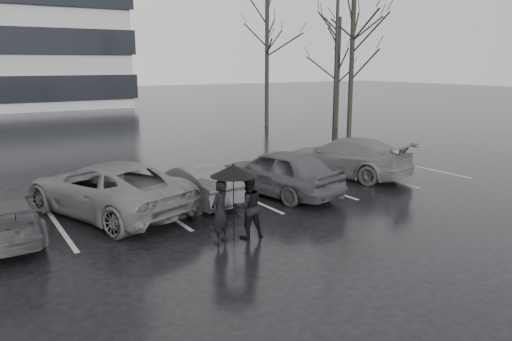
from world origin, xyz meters
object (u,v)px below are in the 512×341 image
at_px(tree_ne, 338,73).
at_px(car_main, 279,172).
at_px(pedestrian_right, 248,207).
at_px(car_west_b, 107,188).
at_px(tree_north, 267,61).
at_px(car_east, 345,157).
at_px(lamp_post, 336,62).
at_px(car_west_a, 195,184).
at_px(pedestrian_left, 220,212).
at_px(tree_east, 351,66).

bearing_deg(tree_ne, car_main, -136.49).
xyz_separation_m(car_main, pedestrian_right, (-2.90, -2.93, 0.02)).
relative_size(car_west_b, tree_north, 0.63).
distance_m(car_main, car_east, 3.77).
height_order(pedestrian_right, lamp_post, lamp_post).
height_order(car_east, lamp_post, lamp_post).
relative_size(car_west_a, car_west_b, 0.67).
relative_size(pedestrian_right, tree_north, 0.18).
xyz_separation_m(pedestrian_left, tree_ne, (16.47, 15.07, 2.75)).
distance_m(car_main, lamp_post, 10.88).
bearing_deg(pedestrian_right, tree_north, -117.06).
height_order(car_main, car_west_a, car_main).
height_order(car_east, pedestrian_left, pedestrian_left).
distance_m(car_main, car_west_b, 5.30).
height_order(tree_east, tree_north, tree_north).
distance_m(pedestrian_right, tree_north, 22.13).
height_order(pedestrian_right, tree_ne, tree_ne).
bearing_deg(pedestrian_right, tree_ne, -129.18).
height_order(car_east, tree_east, tree_east).
xyz_separation_m(car_main, lamp_post, (7.89, 6.64, 3.45)).
bearing_deg(tree_north, tree_east, -81.87).
bearing_deg(tree_north, pedestrian_left, -125.67).
height_order(car_main, car_west_b, car_main).
xyz_separation_m(car_west_a, car_east, (6.35, 0.44, 0.13)).
distance_m(tree_ne, tree_north, 4.67).
xyz_separation_m(car_west_a, tree_east, (13.04, 7.64, 3.41)).
bearing_deg(car_west_a, tree_north, -136.56).
bearing_deg(pedestrian_left, tree_east, -170.53).
height_order(car_west_b, pedestrian_right, pedestrian_right).
xyz_separation_m(tree_east, tree_north, (-1.00, 7.00, 0.25)).
distance_m(car_west_b, lamp_post, 14.81).
bearing_deg(tree_east, pedestrian_left, -141.60).
bearing_deg(tree_ne, pedestrian_left, -137.54).
height_order(car_main, tree_north, tree_north).
distance_m(car_east, pedestrian_left, 8.24).
height_order(car_west_a, car_east, car_east).
distance_m(car_west_a, tree_east, 15.49).
height_order(car_main, tree_east, tree_east).
bearing_deg(lamp_post, car_east, -126.88).
bearing_deg(car_east, tree_east, -151.34).
xyz_separation_m(car_west_b, car_east, (8.89, 0.22, -0.02)).
distance_m(car_east, tree_east, 10.37).
bearing_deg(lamp_post, car_west_a, -150.08).
relative_size(car_west_a, tree_north, 0.42).
bearing_deg(tree_ne, lamp_post, -131.70).
relative_size(pedestrian_right, tree_east, 0.19).
xyz_separation_m(car_main, tree_east, (10.33, 8.18, 3.25)).
height_order(tree_east, tree_ne, tree_east).
xyz_separation_m(lamp_post, tree_east, (2.44, 1.55, -0.21)).
bearing_deg(car_west_a, car_main, 161.57).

